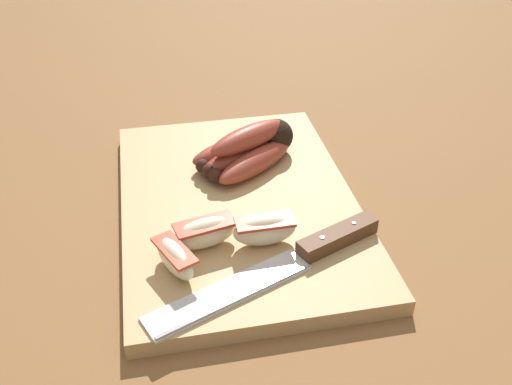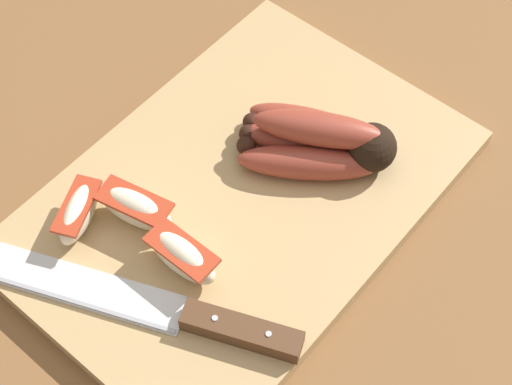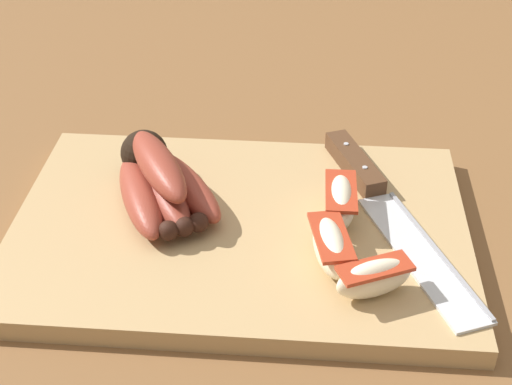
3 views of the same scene
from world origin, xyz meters
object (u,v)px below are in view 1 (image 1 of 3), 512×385
(apple_wedge_far, at_px, (265,229))
(apple_wedge_middle, at_px, (205,232))
(apple_wedge_near, at_px, (175,258))
(chefs_knife, at_px, (303,255))
(banana_bunch, at_px, (250,149))

(apple_wedge_far, bearing_deg, apple_wedge_middle, 82.11)
(apple_wedge_near, height_order, apple_wedge_far, apple_wedge_far)
(chefs_knife, height_order, apple_wedge_middle, apple_wedge_middle)
(banana_bunch, xyz_separation_m, apple_wedge_near, (-0.19, 0.12, -0.00))
(chefs_knife, xyz_separation_m, apple_wedge_far, (0.03, 0.03, 0.01))
(banana_bunch, bearing_deg, apple_wedge_near, 149.24)
(apple_wedge_near, xyz_separation_m, apple_wedge_middle, (0.03, -0.04, 0.00))
(apple_wedge_far, bearing_deg, apple_wedge_near, 104.42)
(chefs_knife, distance_m, apple_wedge_near, 0.13)
(apple_wedge_near, bearing_deg, banana_bunch, -30.76)
(chefs_knife, distance_m, apple_wedge_far, 0.05)
(apple_wedge_middle, relative_size, apple_wedge_far, 1.08)
(banana_bunch, height_order, chefs_knife, banana_bunch)
(banana_bunch, height_order, apple_wedge_middle, banana_bunch)
(banana_bunch, relative_size, apple_wedge_far, 2.12)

